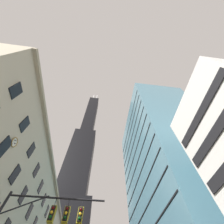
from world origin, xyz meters
TOP-DOWN VIEW (x-y plane):
  - dark_skyscraper at (-16.27, 89.88)m, footprint 29.19×29.19m
  - glass_office_midrise at (20.49, 24.22)m, footprint 19.09×32.82m
  - traffic_signal_mast at (-3.70, 2.38)m, footprint 7.58×0.63m

SIDE VIEW (x-z plane):
  - traffic_signal_mast at x=-3.70m, z-range 1.80..8.96m
  - glass_office_midrise at x=20.49m, z-range 0.00..54.92m
  - dark_skyscraper at x=-16.27m, z-range -43.28..172.37m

